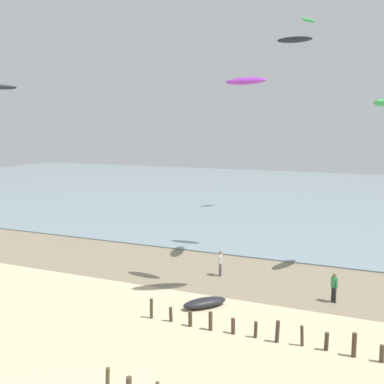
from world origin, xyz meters
The scene contains 11 objects.
wet_sand_strip centered at (0.00, 18.22, 0.00)m, with size 120.00×8.65×0.01m, color #84755B.
sea centered at (0.00, 57.54, 0.05)m, with size 160.00×70.00×0.10m, color gray.
groyne_mid centered at (4.00, 9.57, 0.45)m, with size 12.41×0.35×1.08m.
person_by_waterline centered at (6.20, 15.77, 0.92)m, with size 0.40×0.46×1.71m.
person_left_flank centered at (-1.36, 17.61, 0.92)m, with size 0.35×0.53×1.71m.
grounded_kite centered at (-0.25, 12.11, 0.26)m, with size 2.60×0.94×0.52m, color black.
kite_aloft_0 centered at (-0.73, 43.91, 21.76)m, with size 2.41×0.77×0.39m, color green.
kite_aloft_1 centered at (8.14, 22.36, 11.47)m, with size 2.89×0.92×0.46m, color green.
kite_aloft_4 centered at (1.53, 25.69, 16.46)m, with size 2.67×0.86×0.43m, color black.
kite_aloft_5 centered at (-13.39, 11.21, 12.34)m, with size 1.83×0.58×0.29m, color black.
kite_aloft_6 centered at (0.59, 16.39, 12.62)m, with size 2.62×0.84×0.42m, color purple.
Camera 1 is at (8.93, -10.64, 9.90)m, focal length 43.32 mm.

